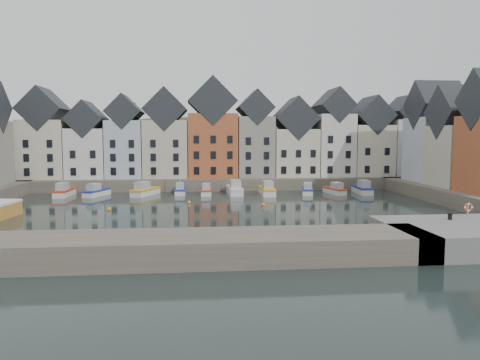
{
  "coord_description": "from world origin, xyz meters",
  "views": [
    {
      "loc": [
        -3.2,
        -56.91,
        9.51
      ],
      "look_at": [
        2.95,
        6.0,
        3.44
      ],
      "focal_mm": 35.0,
      "sensor_mm": 36.0,
      "label": 1
    }
  ],
  "objects": [
    {
      "name": "right_terrace",
      "position": [
        36.0,
        8.07,
        8.91
      ],
      "size": [
        8.3,
        24.25,
        16.36
      ],
      "color": "#B1BAC4",
      "rests_on": "right_quay"
    },
    {
      "name": "boat_a",
      "position": [
        -23.54,
        17.96,
        0.72
      ],
      "size": [
        2.2,
        6.34,
        2.4
      ],
      "rotation": [
        0.0,
        0.0,
        -0.04
      ],
      "color": "silver",
      "rests_on": "ground"
    },
    {
      "name": "life_ring_post",
      "position": [
        21.89,
        -16.54,
        2.86
      ],
      "size": [
        0.8,
        0.17,
        1.3
      ],
      "color": "gray",
      "rests_on": "near_quay"
    },
    {
      "name": "boat_e",
      "position": [
        -1.34,
        17.57,
        0.62
      ],
      "size": [
        1.9,
        5.47,
        2.08
      ],
      "rotation": [
        0.0,
        0.0,
        -0.04
      ],
      "color": "silver",
      "rests_on": "ground"
    },
    {
      "name": "boat_f",
      "position": [
        3.24,
        17.71,
        0.79
      ],
      "size": [
        2.31,
        6.93,
        2.64
      ],
      "rotation": [
        0.0,
        0.0,
        0.03
      ],
      "color": "silver",
      "rests_on": "ground"
    },
    {
      "name": "boat_d",
      "position": [
        -5.54,
        18.74,
        0.68
      ],
      "size": [
        1.69,
        5.45,
        10.41
      ],
      "rotation": [
        0.0,
        0.0,
        0.0
      ],
      "color": "silver",
      "rests_on": "ground"
    },
    {
      "name": "mooring_buoys",
      "position": [
        -4.0,
        5.33,
        0.15
      ],
      "size": [
        20.5,
        5.5,
        0.5
      ],
      "color": "orange",
      "rests_on": "ground"
    },
    {
      "name": "boat_g",
      "position": [
        8.3,
        16.43,
        0.76
      ],
      "size": [
        2.14,
        6.69,
        2.56
      ],
      "rotation": [
        0.0,
        0.0,
        -0.01
      ],
      "color": "silver",
      "rests_on": "ground"
    },
    {
      "name": "ground",
      "position": [
        0.0,
        0.0,
        0.0
      ],
      "size": [
        260.0,
        260.0,
        0.0
      ],
      "primitive_type": "plane",
      "color": "black",
      "rests_on": "ground"
    },
    {
      "name": "boat_b",
      "position": [
        -18.58,
        17.64,
        0.66
      ],
      "size": [
        3.67,
        6.07,
        2.23
      ],
      "rotation": [
        0.0,
        0.0,
        -0.35
      ],
      "color": "silver",
      "rests_on": "ground"
    },
    {
      "name": "far_quay",
      "position": [
        0.0,
        30.0,
        1.0
      ],
      "size": [
        90.0,
        16.0,
        2.0
      ],
      "primitive_type": "cube",
      "color": "brown",
      "rests_on": "ground"
    },
    {
      "name": "boat_j",
      "position": [
        24.17,
        16.73,
        0.74
      ],
      "size": [
        2.45,
        6.57,
        2.48
      ],
      "rotation": [
        0.0,
        0.0,
        -0.07
      ],
      "color": "silver",
      "rests_on": "ground"
    },
    {
      "name": "far_terrace",
      "position": [
        3.21,
        28.0,
        8.88
      ],
      "size": [
        72.37,
        8.16,
        17.78
      ],
      "color": "beige",
      "rests_on": "far_quay"
    },
    {
      "name": "boat_i",
      "position": [
        19.51,
        16.64,
        0.63
      ],
      "size": [
        2.68,
        5.77,
        2.13
      ],
      "rotation": [
        0.0,
        0.0,
        0.18
      ],
      "color": "silver",
      "rests_on": "ground"
    },
    {
      "name": "mooring_bollard",
      "position": [
        19.48,
        -17.74,
        2.31
      ],
      "size": [
        0.48,
        0.48,
        0.56
      ],
      "color": "black",
      "rests_on": "near_quay"
    },
    {
      "name": "boat_c",
      "position": [
        -11.05,
        17.48,
        0.74
      ],
      "size": [
        4.44,
        6.74,
        2.49
      ],
      "rotation": [
        0.0,
        0.0,
        -0.41
      ],
      "color": "silver",
      "rests_on": "ground"
    },
    {
      "name": "boat_h",
      "position": [
        15.02,
        16.86,
        0.63
      ],
      "size": [
        2.9,
        5.73,
        2.11
      ],
      "rotation": [
        0.0,
        0.0,
        -0.23
      ],
      "color": "silver",
      "rests_on": "ground"
    },
    {
      "name": "hillside",
      "position": [
        0.02,
        56.0,
        -17.96
      ],
      "size": [
        153.6,
        70.4,
        64.0
      ],
      "color": "#273319",
      "rests_on": "ground"
    },
    {
      "name": "near_wall",
      "position": [
        -10.0,
        -22.0,
        1.0
      ],
      "size": [
        50.0,
        6.0,
        2.0
      ],
      "primitive_type": "cube",
      "color": "brown",
      "rests_on": "ground"
    }
  ]
}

